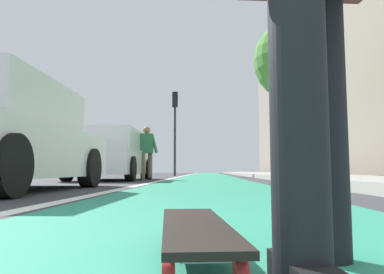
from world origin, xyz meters
The scene contains 10 objects.
ground_plane centered at (10.00, 0.00, 0.00)m, with size 80.00×80.00×0.00m, color #38383D.
bike_lane_paint centered at (24.00, 0.00, 0.00)m, with size 56.00×2.34×0.00m, color #288466.
lane_stripe_white centered at (20.00, 1.32, 0.00)m, with size 52.00×0.16×0.01m, color silver.
sidewalk_curb centered at (18.00, -3.46, 0.07)m, with size 52.00×3.20×0.15m, color #9E9B93.
building_facade centered at (22.00, -6.60, 5.85)m, with size 40.00×1.20×11.71m, color gray.
skateboard centered at (0.83, 0.04, 0.09)m, with size 0.86×0.29×0.11m.
parked_car_mid centered at (10.49, 2.91, 0.72)m, with size 4.51×2.00×1.49m.
traffic_light centered at (18.58, 1.72, 3.06)m, with size 0.33×0.28×4.45m.
street_tree_mid centered at (12.30, -3.06, 4.15)m, with size 2.85×2.85×5.60m.
pedestrian_distant centered at (10.94, 1.92, 0.95)m, with size 0.47×0.73×1.67m.
Camera 1 is at (-0.34, 0.00, 0.28)m, focal length 33.94 mm.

